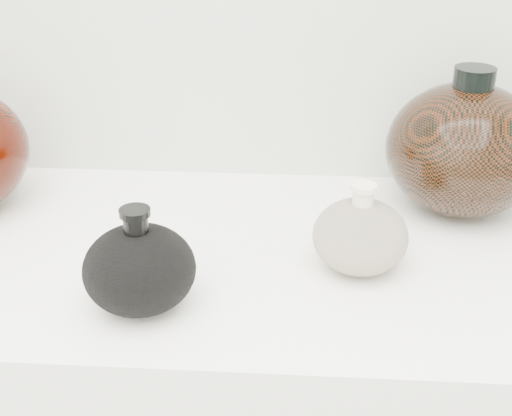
{
  "coord_description": "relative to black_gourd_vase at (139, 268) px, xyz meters",
  "views": [
    {
      "loc": [
        0.1,
        0.13,
        1.37
      ],
      "look_at": [
        0.04,
        0.92,
        0.98
      ],
      "focal_mm": 50.0,
      "sensor_mm": 36.0,
      "label": 1
    }
  ],
  "objects": [
    {
      "name": "right_round_pot",
      "position": [
        0.41,
        0.28,
        0.04
      ],
      "size": [
        0.24,
        0.24,
        0.21
      ],
      "color": "black",
      "rests_on": "display_counter"
    },
    {
      "name": "black_gourd_vase",
      "position": [
        0.0,
        0.0,
        0.0
      ],
      "size": [
        0.15,
        0.15,
        0.13
      ],
      "color": "black",
      "rests_on": "display_counter"
    },
    {
      "name": "cream_gourd_vase",
      "position": [
        0.26,
        0.1,
        -0.0
      ],
      "size": [
        0.14,
        0.14,
        0.12
      ],
      "color": "beige",
      "rests_on": "display_counter"
    }
  ]
}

